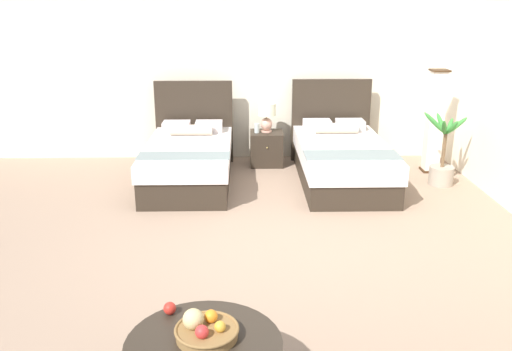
% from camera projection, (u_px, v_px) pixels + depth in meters
% --- Properties ---
extents(ground_plane, '(9.34, 10.18, 0.02)m').
position_uv_depth(ground_plane, '(273.00, 246.00, 5.49)').
color(ground_plane, gray).
extents(wall_back, '(9.34, 0.12, 2.83)m').
position_uv_depth(wall_back, '(263.00, 65.00, 8.17)').
color(wall_back, silver).
rests_on(wall_back, ground).
extents(bed_near_window, '(1.15, 2.09, 1.23)m').
position_uv_depth(bed_near_window, '(189.00, 160.00, 7.29)').
color(bed_near_window, '#2E251C').
rests_on(bed_near_window, ground).
extents(bed_near_corner, '(1.18, 2.20, 1.24)m').
position_uv_depth(bed_near_corner, '(341.00, 159.00, 7.33)').
color(bed_near_corner, '#2E251C').
rests_on(bed_near_corner, ground).
extents(nightstand, '(0.48, 0.48, 0.50)m').
position_uv_depth(nightstand, '(266.00, 148.00, 8.07)').
color(nightstand, '#2E251C').
rests_on(nightstand, ground).
extents(table_lamp, '(0.27, 0.27, 0.43)m').
position_uv_depth(table_lamp, '(267.00, 114.00, 7.93)').
color(table_lamp, '#DAA28C').
rests_on(table_lamp, nightstand).
extents(vase, '(0.08, 0.08, 0.14)m').
position_uv_depth(vase, '(257.00, 128.00, 7.93)').
color(vase, '#B5C3BF').
rests_on(vase, nightstand).
extents(fruit_bowl, '(0.39, 0.39, 0.18)m').
position_uv_depth(fruit_bowl, '(205.00, 329.00, 3.26)').
color(fruit_bowl, olive).
rests_on(fruit_bowl, coffee_table).
extents(loose_apple, '(0.08, 0.08, 0.08)m').
position_uv_depth(loose_apple, '(170.00, 308.00, 3.51)').
color(loose_apple, red).
rests_on(loose_apple, coffee_table).
extents(floor_lamp_corner, '(0.24, 0.24, 1.46)m').
position_uv_depth(floor_lamp_corner, '(435.00, 122.00, 7.62)').
color(floor_lamp_corner, '#3B2514').
rests_on(floor_lamp_corner, ground).
extents(potted_palm, '(0.61, 0.47, 1.00)m').
position_uv_depth(potted_palm, '(442.00, 165.00, 7.19)').
color(potted_palm, gray).
rests_on(potted_palm, ground).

